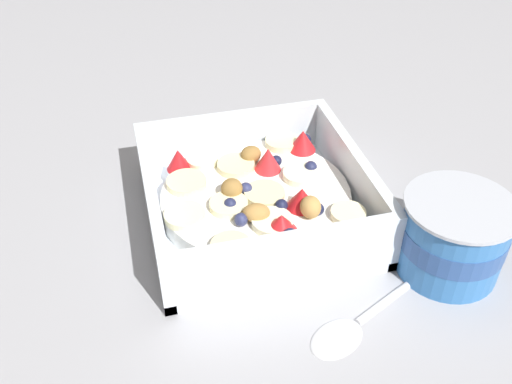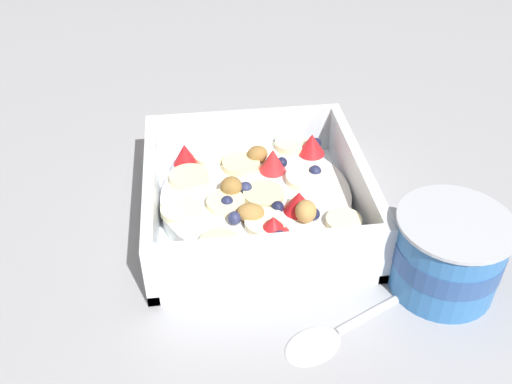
# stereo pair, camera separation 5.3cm
# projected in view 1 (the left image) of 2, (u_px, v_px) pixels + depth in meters

# --- Properties ---
(ground_plane) EXTENTS (2.40, 2.40, 0.00)m
(ground_plane) POSITION_uv_depth(u_px,v_px,m) (246.00, 218.00, 0.55)
(ground_plane) COLOR #9E9EA3
(fruit_bowl) EXTENTS (0.20, 0.20, 0.06)m
(fruit_bowl) POSITION_uv_depth(u_px,v_px,m) (256.00, 199.00, 0.54)
(fruit_bowl) COLOR white
(fruit_bowl) RESTS_ON ground
(spoon) EXTENTS (0.09, 0.16, 0.01)m
(spoon) POSITION_uv_depth(u_px,v_px,m) (360.00, 318.00, 0.45)
(spoon) COLOR silver
(spoon) RESTS_ON ground
(yogurt_cup) EXTENTS (0.09, 0.09, 0.07)m
(yogurt_cup) POSITION_uv_depth(u_px,v_px,m) (453.00, 236.00, 0.48)
(yogurt_cup) COLOR #3370B7
(yogurt_cup) RESTS_ON ground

